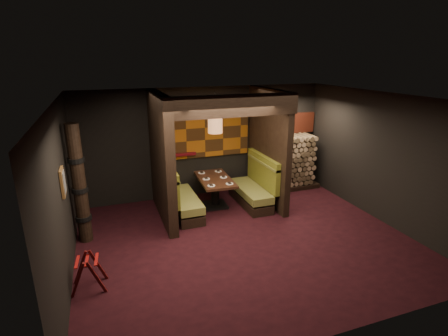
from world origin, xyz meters
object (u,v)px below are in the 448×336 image
at_px(booth_bench_left, 180,198).
at_px(luggage_rack, 88,271).
at_px(dining_table, 215,187).
at_px(totem_column, 79,185).
at_px(booth_bench_right, 254,189).
at_px(firewood_stack, 288,162).
at_px(pendant_lamp, 215,123).

relative_size(booth_bench_left, luggage_rack, 2.61).
bearing_deg(dining_table, luggage_rack, -140.91).
distance_m(luggage_rack, totem_column, 1.88).
xyz_separation_m(booth_bench_right, luggage_rack, (-3.90, -2.21, -0.10)).
bearing_deg(totem_column, luggage_rack, -87.24).
relative_size(booth_bench_right, totem_column, 0.67).
bearing_deg(booth_bench_left, dining_table, 10.10).
bearing_deg(luggage_rack, booth_bench_left, 47.73).
xyz_separation_m(booth_bench_right, firewood_stack, (1.35, 0.70, 0.35)).
relative_size(booth_bench_right, pendant_lamp, 1.64).
height_order(booth_bench_right, luggage_rack, booth_bench_right).
bearing_deg(booth_bench_left, booth_bench_right, 0.00).
height_order(dining_table, totem_column, totem_column).
bearing_deg(pendant_lamp, luggage_rack, -141.51).
height_order(luggage_rack, totem_column, totem_column).
bearing_deg(firewood_stack, pendant_lamp, -165.88).
distance_m(booth_bench_right, firewood_stack, 1.56).
relative_size(booth_bench_left, pendant_lamp, 1.64).
bearing_deg(booth_bench_left, luggage_rack, -132.27).
height_order(pendant_lamp, firewood_stack, pendant_lamp).
xyz_separation_m(dining_table, luggage_rack, (-2.92, -2.37, -0.20)).
relative_size(dining_table, pendant_lamp, 1.47).
bearing_deg(firewood_stack, booth_bench_right, -152.65).
height_order(totem_column, firewood_stack, totem_column).
relative_size(booth_bench_right, luggage_rack, 2.61).
distance_m(booth_bench_right, luggage_rack, 4.48).
height_order(booth_bench_left, booth_bench_right, same).
xyz_separation_m(booth_bench_left, booth_bench_right, (1.89, 0.00, 0.00)).
relative_size(luggage_rack, firewood_stack, 0.35).
bearing_deg(totem_column, pendant_lamp, 12.45).
bearing_deg(pendant_lamp, firewood_stack, 14.12).
bearing_deg(totem_column, firewood_stack, 13.19).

